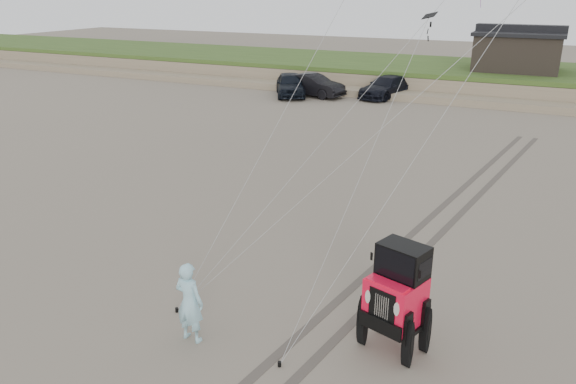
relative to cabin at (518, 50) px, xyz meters
name	(u,v)px	position (x,y,z in m)	size (l,w,h in m)	color
ground	(266,344)	(-2.00, -37.00, -3.24)	(160.00, 160.00, 0.00)	#6B6054
dune_ridge	(488,79)	(-2.00, 0.50, -2.42)	(160.00, 14.25, 1.73)	#7A6B54
cabin	(518,50)	(0.00, 0.00, 0.00)	(6.40, 5.40, 3.35)	black
truck_a	(290,84)	(-14.96, -8.60, -2.38)	(2.03, 5.04, 1.72)	black
truck_b	(312,85)	(-13.40, -8.03, -2.41)	(1.74, 5.00, 1.65)	black
truck_c	(386,87)	(-8.29, -6.09, -2.47)	(2.16, 5.32, 1.54)	black
jeep	(395,310)	(0.67, -35.89, -2.23)	(2.34, 5.42, 2.02)	#FF0F33
man	(189,302)	(-3.64, -37.59, -2.25)	(0.72, 0.47, 1.98)	#96D9E8
stake_main	(177,310)	(-4.65, -36.80, -3.18)	(0.08, 0.08, 0.12)	black
stake_aux	(279,364)	(-1.34, -37.60, -3.18)	(0.08, 0.08, 0.12)	black
tire_tracks	(429,231)	(0.00, -29.00, -3.23)	(5.22, 29.74, 0.01)	#4C443D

